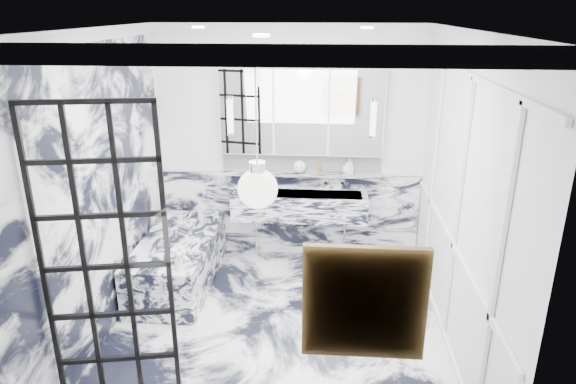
# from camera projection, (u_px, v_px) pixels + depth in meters

# --- Properties ---
(floor) EXTENTS (3.60, 3.60, 0.00)m
(floor) POSITION_uv_depth(u_px,v_px,m) (274.00, 334.00, 4.93)
(floor) COLOR white
(floor) RESTS_ON ground
(ceiling) EXTENTS (3.60, 3.60, 0.00)m
(ceiling) POSITION_uv_depth(u_px,v_px,m) (271.00, 29.00, 3.98)
(ceiling) COLOR white
(ceiling) RESTS_ON wall_back
(wall_back) EXTENTS (3.60, 0.00, 3.60)m
(wall_back) POSITION_uv_depth(u_px,v_px,m) (289.00, 146.00, 6.14)
(wall_back) COLOR white
(wall_back) RESTS_ON floor
(wall_front) EXTENTS (3.60, 0.00, 3.60)m
(wall_front) POSITION_uv_depth(u_px,v_px,m) (237.00, 314.00, 2.76)
(wall_front) COLOR white
(wall_front) RESTS_ON floor
(wall_left) EXTENTS (0.00, 3.60, 3.60)m
(wall_left) POSITION_uv_depth(u_px,v_px,m) (95.00, 193.00, 4.57)
(wall_left) COLOR white
(wall_left) RESTS_ON floor
(wall_right) EXTENTS (0.00, 3.60, 3.60)m
(wall_right) POSITION_uv_depth(u_px,v_px,m) (461.00, 203.00, 4.33)
(wall_right) COLOR white
(wall_right) RESTS_ON floor
(marble_clad_back) EXTENTS (3.18, 0.05, 1.05)m
(marble_clad_back) POSITION_uv_depth(u_px,v_px,m) (289.00, 214.00, 6.41)
(marble_clad_back) COLOR white
(marble_clad_back) RESTS_ON floor
(marble_clad_left) EXTENTS (0.02, 3.56, 2.68)m
(marble_clad_left) POSITION_uv_depth(u_px,v_px,m) (97.00, 199.00, 4.59)
(marble_clad_left) COLOR white
(marble_clad_left) RESTS_ON floor
(panel_molding) EXTENTS (0.03, 3.40, 2.30)m
(panel_molding) POSITION_uv_depth(u_px,v_px,m) (457.00, 214.00, 4.37)
(panel_molding) COLOR white
(panel_molding) RESTS_ON floor
(soap_bottle_a) EXTENTS (0.09, 0.09, 0.20)m
(soap_bottle_a) POSITION_uv_depth(u_px,v_px,m) (350.00, 166.00, 6.07)
(soap_bottle_a) COLOR #8C5919
(soap_bottle_a) RESTS_ON ledge
(soap_bottle_b) EXTENTS (0.10, 0.10, 0.18)m
(soap_bottle_b) POSITION_uv_depth(u_px,v_px,m) (349.00, 167.00, 6.08)
(soap_bottle_b) COLOR #4C4C51
(soap_bottle_b) RESTS_ON ledge
(soap_bottle_c) EXTENTS (0.16, 0.16, 0.15)m
(soap_bottle_c) POSITION_uv_depth(u_px,v_px,m) (347.00, 168.00, 6.08)
(soap_bottle_c) COLOR silver
(soap_bottle_c) RESTS_ON ledge
(face_pot) EXTENTS (0.16, 0.16, 0.16)m
(face_pot) POSITION_uv_depth(u_px,v_px,m) (300.00, 167.00, 6.13)
(face_pot) COLOR white
(face_pot) RESTS_ON ledge
(amber_bottle) EXTENTS (0.04, 0.04, 0.10)m
(amber_bottle) POSITION_uv_depth(u_px,v_px,m) (319.00, 169.00, 6.12)
(amber_bottle) COLOR #8C5919
(amber_bottle) RESTS_ON ledge
(flower_vase) EXTENTS (0.08, 0.08, 0.12)m
(flower_vase) POSITION_uv_depth(u_px,v_px,m) (179.00, 264.00, 4.97)
(flower_vase) COLOR silver
(flower_vase) RESTS_ON bathtub
(crittall_door) EXTENTS (0.87, 0.21, 2.39)m
(crittall_door) POSITION_uv_depth(u_px,v_px,m) (106.00, 267.00, 3.70)
(crittall_door) COLOR black
(crittall_door) RESTS_ON floor
(artwork) EXTENTS (0.56, 0.05, 0.56)m
(artwork) POSITION_uv_depth(u_px,v_px,m) (364.00, 303.00, 2.72)
(artwork) COLOR #C18213
(artwork) RESTS_ON wall_front
(pendant_light) EXTENTS (0.24, 0.24, 0.24)m
(pendant_light) POSITION_uv_depth(u_px,v_px,m) (258.00, 189.00, 3.09)
(pendant_light) COLOR white
(pendant_light) RESTS_ON ceiling
(trough_sink) EXTENTS (1.60, 0.45, 0.30)m
(trough_sink) POSITION_uv_depth(u_px,v_px,m) (300.00, 205.00, 6.13)
(trough_sink) COLOR silver
(trough_sink) RESTS_ON wall_back
(ledge) EXTENTS (1.90, 0.14, 0.04)m
(ledge) POSITION_uv_depth(u_px,v_px,m) (301.00, 174.00, 6.17)
(ledge) COLOR silver
(ledge) RESTS_ON wall_back
(subway_tile) EXTENTS (1.90, 0.03, 0.23)m
(subway_tile) POSITION_uv_depth(u_px,v_px,m) (301.00, 162.00, 6.18)
(subway_tile) COLOR white
(subway_tile) RESTS_ON wall_back
(mirror_cabinet) EXTENTS (1.90, 0.16, 1.00)m
(mirror_cabinet) POSITION_uv_depth(u_px,v_px,m) (301.00, 112.00, 5.92)
(mirror_cabinet) COLOR white
(mirror_cabinet) RESTS_ON wall_back
(sconce_left) EXTENTS (0.07, 0.07, 0.40)m
(sconce_left) POSITION_uv_depth(u_px,v_px,m) (230.00, 116.00, 5.90)
(sconce_left) COLOR white
(sconce_left) RESTS_ON mirror_cabinet
(sconce_right) EXTENTS (0.07, 0.07, 0.40)m
(sconce_right) POSITION_uv_depth(u_px,v_px,m) (373.00, 118.00, 5.78)
(sconce_right) COLOR white
(sconce_right) RESTS_ON mirror_cabinet
(bathtub) EXTENTS (0.75, 1.65, 0.55)m
(bathtub) POSITION_uv_depth(u_px,v_px,m) (179.00, 261.00, 5.76)
(bathtub) COLOR silver
(bathtub) RESTS_ON floor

